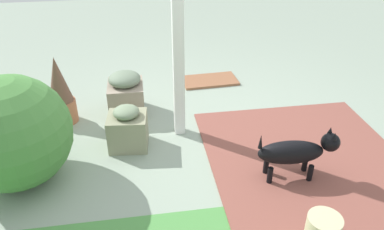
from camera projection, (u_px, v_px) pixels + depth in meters
ground_plane at (203, 137)px, 3.84m from camera, size 12.00×12.00×0.00m
brick_path at (317, 175)px, 3.31m from camera, size 1.80×2.40×0.02m
porch_pillar at (178, 19)px, 3.33m from camera, size 0.10×0.10×2.38m
stone_planter_nearest at (126, 94)px, 4.15m from camera, size 0.39×0.43×0.50m
stone_planter_near at (128, 128)px, 3.61m from camera, size 0.40×0.36×0.44m
round_shrub at (12, 133)px, 3.04m from camera, size 0.96×0.96×0.96m
terracotta_pot_spiky at (60, 92)px, 3.93m from camera, size 0.28×0.28×0.74m
terracotta_pot_broad at (14, 93)px, 4.14m from camera, size 0.41×0.41×0.41m
dog at (296, 152)px, 3.16m from camera, size 0.70×0.23×0.48m
doormat at (210, 80)px, 4.96m from camera, size 0.73×0.43×0.03m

